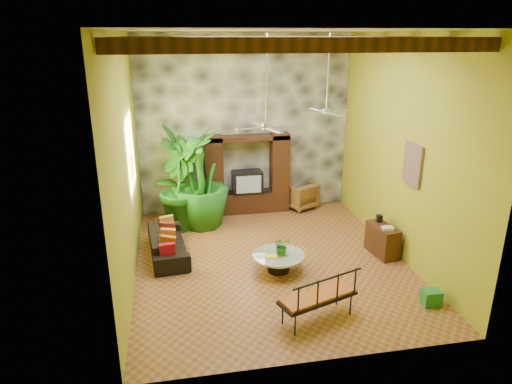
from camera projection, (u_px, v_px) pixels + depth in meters
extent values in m
plane|color=brown|center=(270.00, 260.00, 10.52)|extent=(7.00, 7.00, 0.00)
cube|color=silver|center=(273.00, 30.00, 8.88)|extent=(6.00, 7.00, 0.02)
cube|color=#AAA026|center=(245.00, 125.00, 12.95)|extent=(6.00, 0.02, 5.00)
cube|color=#AAA026|center=(126.00, 162.00, 9.17)|extent=(0.02, 7.00, 5.00)
cube|color=#AAA026|center=(402.00, 149.00, 10.22)|extent=(0.02, 7.00, 5.00)
cube|color=#313438|center=(245.00, 125.00, 12.89)|extent=(5.98, 0.10, 4.98)
cube|color=#3F1F14|center=(312.00, 45.00, 6.54)|extent=(5.95, 0.16, 0.22)
cube|color=#3F1F14|center=(289.00, 44.00, 7.75)|extent=(5.95, 0.16, 0.22)
cube|color=#3F1F14|center=(273.00, 42.00, 8.95)|extent=(5.95, 0.16, 0.22)
cube|color=#3F1F14|center=(260.00, 41.00, 10.16)|extent=(5.95, 0.16, 0.22)
cube|color=#3F1F14|center=(250.00, 41.00, 11.37)|extent=(5.95, 0.16, 0.22)
cube|color=black|center=(247.00, 202.00, 13.33)|extent=(2.40, 0.50, 0.60)
cube|color=black|center=(214.00, 170.00, 12.84)|extent=(0.50, 0.48, 2.00)
cube|color=black|center=(279.00, 167.00, 13.17)|extent=(0.50, 0.48, 2.00)
cube|color=black|center=(247.00, 138.00, 12.71)|extent=(2.40, 0.48, 0.12)
cube|color=black|center=(247.00, 182.00, 13.11)|extent=(0.85, 0.52, 0.62)
cube|color=#8C99A8|center=(249.00, 184.00, 12.86)|extent=(0.70, 0.02, 0.50)
cylinder|color=silver|center=(267.00, 80.00, 8.77)|extent=(0.04, 0.04, 1.80)
cylinder|color=silver|center=(266.00, 126.00, 9.06)|extent=(0.18, 0.18, 0.12)
cube|color=silver|center=(282.00, 126.00, 9.22)|extent=(0.58, 0.26, 0.01)
cube|color=silver|center=(258.00, 124.00, 9.38)|extent=(0.26, 0.58, 0.01)
cube|color=silver|center=(250.00, 129.00, 8.92)|extent=(0.58, 0.26, 0.01)
cube|color=silver|center=(275.00, 130.00, 8.76)|extent=(0.26, 0.58, 0.01)
cylinder|color=silver|center=(328.00, 72.00, 10.57)|extent=(0.04, 0.04, 1.80)
cylinder|color=silver|center=(326.00, 111.00, 10.86)|extent=(0.18, 0.18, 0.12)
cube|color=silver|center=(339.00, 111.00, 11.02)|extent=(0.58, 0.26, 0.01)
cube|color=silver|center=(318.00, 110.00, 11.18)|extent=(0.26, 0.58, 0.01)
cube|color=silver|center=(313.00, 113.00, 10.72)|extent=(0.58, 0.26, 0.01)
cube|color=silver|center=(335.00, 114.00, 10.56)|extent=(0.26, 0.58, 0.01)
cube|color=#BB8316|center=(133.00, 167.00, 10.24)|extent=(0.06, 0.32, 0.55)
cube|color=navy|center=(413.00, 164.00, 9.73)|extent=(0.06, 0.70, 0.90)
imported|color=black|center=(168.00, 244.00, 10.66)|extent=(0.98, 2.11, 0.60)
imported|color=olive|center=(300.00, 195.00, 13.60)|extent=(1.12, 1.13, 0.78)
imported|color=#1F5616|center=(180.00, 173.00, 12.49)|extent=(1.50, 1.68, 2.65)
imported|color=#1A631E|center=(178.00, 186.00, 11.98)|extent=(1.23, 1.43, 2.31)
imported|color=#1C651A|center=(200.00, 179.00, 12.01)|extent=(1.55, 1.55, 2.67)
cylinder|color=black|center=(278.00, 263.00, 9.98)|extent=(0.48, 0.48, 0.36)
cylinder|color=#B0BCB6|center=(279.00, 255.00, 9.92)|extent=(1.14, 1.14, 0.04)
imported|color=#1E6019|center=(282.00, 246.00, 9.85)|extent=(0.45, 0.41, 0.41)
cube|color=yellow|center=(271.00, 257.00, 9.79)|extent=(0.29, 0.25, 0.03)
cube|color=black|center=(318.00, 298.00, 8.18)|extent=(1.54, 0.95, 0.06)
cube|color=#B35823|center=(318.00, 296.00, 8.17)|extent=(1.46, 0.88, 0.06)
cube|color=black|center=(323.00, 292.00, 7.85)|extent=(1.39, 0.53, 0.54)
cube|color=#332110|center=(382.00, 240.00, 10.69)|extent=(0.52, 0.95, 0.72)
cube|color=#1F753A|center=(431.00, 298.00, 8.74)|extent=(0.36, 0.28, 0.31)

